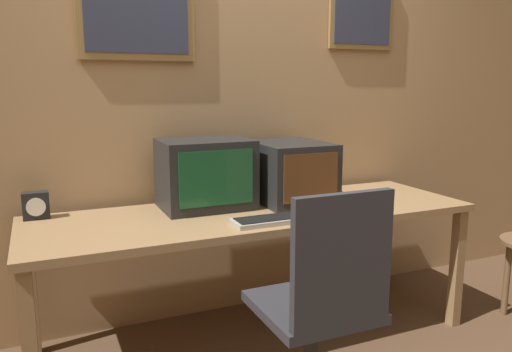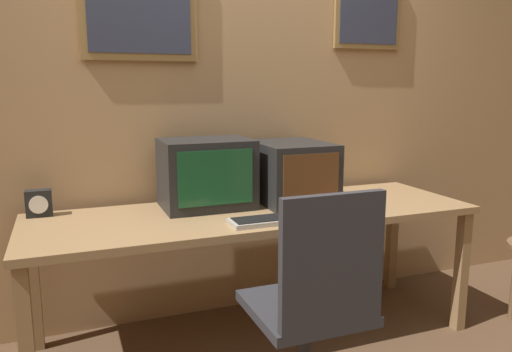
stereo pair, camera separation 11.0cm
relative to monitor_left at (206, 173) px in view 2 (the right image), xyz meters
name	(u,v)px [view 2 (the right image)]	position (x,y,z in m)	size (l,w,h in m)	color
wall_back	(228,89)	(0.21, 0.28, 0.43)	(8.00, 0.08, 2.60)	tan
desk	(256,222)	(0.21, -0.16, -0.24)	(2.25, 0.71, 0.70)	#99754C
monitor_left	(206,173)	(0.00, 0.00, 0.00)	(0.46, 0.35, 0.35)	black
monitor_right	(292,172)	(0.47, -0.04, -0.02)	(0.38, 0.46, 0.32)	black
keyboard_main	(271,220)	(0.19, -0.40, -0.16)	(0.38, 0.14, 0.03)	#A8A399
mouse_near_keyboard	(321,214)	(0.45, -0.41, -0.16)	(0.06, 0.11, 0.04)	black
desk_clock	(39,203)	(-0.81, 0.11, -0.11)	(0.12, 0.07, 0.13)	black
office_chair	(313,326)	(0.16, -0.89, -0.45)	(0.45, 0.45, 0.97)	black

